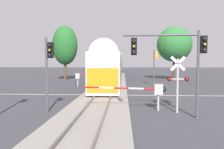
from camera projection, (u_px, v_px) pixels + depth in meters
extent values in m
plane|color=#3D3D42|center=(105.00, 95.00, 21.03)|extent=(220.00, 220.00, 0.00)
cube|color=beige|center=(105.00, 95.00, 21.03)|extent=(44.00, 0.20, 0.01)
cube|color=gray|center=(105.00, 94.00, 21.03)|extent=(4.40, 80.00, 0.18)
cube|color=#56514C|center=(98.00, 92.00, 21.06)|extent=(0.10, 80.00, 0.14)
cube|color=#56514C|center=(112.00, 93.00, 20.98)|extent=(0.10, 80.00, 0.14)
cube|color=silver|center=(109.00, 70.00, 26.94)|extent=(3.00, 17.29, 3.90)
cube|color=orange|center=(103.00, 80.00, 18.34)|extent=(2.76, 0.08, 2.15)
cylinder|color=silver|center=(109.00, 56.00, 26.83)|extent=(2.76, 15.56, 2.76)
sphere|color=#F4F2CC|center=(97.00, 88.00, 18.39)|extent=(0.24, 0.24, 0.24)
sphere|color=#F4F2CC|center=(108.00, 88.00, 18.34)|extent=(0.24, 0.24, 0.24)
cube|color=#B7BCC6|center=(115.00, 65.00, 47.06)|extent=(3.00, 21.32, 4.60)
cube|color=black|center=(122.00, 64.00, 46.97)|extent=(0.04, 19.19, 0.90)
cube|color=#193899|center=(122.00, 70.00, 47.05)|extent=(0.04, 19.61, 0.36)
cube|color=#B7BCC6|center=(118.00, 64.00, 69.21)|extent=(3.00, 21.32, 4.60)
cube|color=black|center=(122.00, 63.00, 69.12)|extent=(0.04, 19.19, 0.90)
cube|color=#193899|center=(122.00, 68.00, 69.20)|extent=(0.04, 19.61, 0.36)
cylinder|color=#B7B7BC|center=(158.00, 103.00, 14.25)|extent=(0.14, 0.14, 1.10)
cube|color=#B7B7BC|center=(158.00, 89.00, 14.20)|extent=(0.56, 0.40, 0.70)
sphere|color=black|center=(164.00, 89.00, 14.18)|extent=(0.36, 0.36, 0.36)
cylinder|color=red|center=(151.00, 89.00, 14.23)|extent=(1.00, 0.12, 0.14)
cylinder|color=white|center=(136.00, 89.00, 14.28)|extent=(1.00, 0.12, 0.14)
cylinder|color=red|center=(121.00, 88.00, 14.33)|extent=(1.00, 0.12, 0.14)
cylinder|color=white|center=(107.00, 88.00, 14.38)|extent=(1.00, 0.12, 0.14)
cylinder|color=red|center=(92.00, 87.00, 14.43)|extent=(1.00, 0.12, 0.14)
sphere|color=red|center=(85.00, 87.00, 14.45)|extent=(0.14, 0.14, 0.14)
cylinder|color=#B2B2B7|center=(177.00, 86.00, 13.55)|extent=(0.14, 0.14, 3.55)
cube|color=white|center=(178.00, 63.00, 13.45)|extent=(0.98, 0.05, 0.98)
cube|color=white|center=(178.00, 63.00, 13.45)|extent=(0.98, 0.05, 0.98)
cube|color=#B2B2B7|center=(178.00, 79.00, 13.53)|extent=(1.10, 0.08, 0.08)
cylinder|color=black|center=(169.00, 79.00, 13.45)|extent=(0.26, 0.18, 0.26)
cylinder|color=black|center=(187.00, 79.00, 13.40)|extent=(0.26, 0.18, 0.26)
sphere|color=red|center=(170.00, 79.00, 13.35)|extent=(0.20, 0.20, 0.20)
sphere|color=red|center=(187.00, 79.00, 13.30)|extent=(0.20, 0.20, 0.20)
cone|color=black|center=(178.00, 56.00, 13.44)|extent=(0.28, 0.28, 0.22)
cylinder|color=#B7B7BC|center=(78.00, 83.00, 27.75)|extent=(0.14, 0.14, 1.10)
cube|color=#B7B7BC|center=(78.00, 76.00, 27.69)|extent=(0.56, 0.40, 0.70)
sphere|color=black|center=(75.00, 76.00, 27.71)|extent=(0.36, 0.36, 0.36)
cylinder|color=red|center=(82.00, 76.00, 27.66)|extent=(1.03, 0.12, 0.20)
cylinder|color=white|center=(89.00, 75.00, 27.61)|extent=(1.03, 0.12, 0.20)
cylinder|color=red|center=(97.00, 75.00, 27.55)|extent=(1.03, 0.12, 0.20)
cylinder|color=white|center=(105.00, 74.00, 27.49)|extent=(1.03, 0.12, 0.20)
cylinder|color=red|center=(113.00, 73.00, 27.43)|extent=(1.03, 0.12, 0.20)
sphere|color=red|center=(117.00, 73.00, 27.40)|extent=(0.14, 0.14, 0.14)
cylinder|color=#4C4C51|center=(47.00, 75.00, 13.57)|extent=(0.16, 0.16, 4.84)
cube|color=black|center=(51.00, 50.00, 13.46)|extent=(0.34, 0.26, 1.00)
sphere|color=#262626|center=(50.00, 45.00, 13.29)|extent=(0.20, 0.20, 0.20)
cylinder|color=black|center=(50.00, 45.00, 13.26)|extent=(0.24, 0.10, 0.24)
sphere|color=yellow|center=(50.00, 50.00, 13.31)|extent=(0.20, 0.20, 0.20)
cylinder|color=black|center=(50.00, 50.00, 13.28)|extent=(0.24, 0.10, 0.24)
sphere|color=#262626|center=(50.00, 55.00, 13.33)|extent=(0.20, 0.20, 0.20)
cylinder|color=black|center=(50.00, 55.00, 13.30)|extent=(0.24, 0.10, 0.24)
cylinder|color=#4C4C51|center=(198.00, 75.00, 12.19)|extent=(0.16, 0.16, 5.09)
cube|color=black|center=(204.00, 45.00, 12.07)|extent=(0.34, 0.26, 1.00)
sphere|color=#262626|center=(205.00, 39.00, 11.90)|extent=(0.20, 0.20, 0.20)
cylinder|color=black|center=(205.00, 39.00, 11.87)|extent=(0.24, 0.10, 0.24)
sphere|color=yellow|center=(205.00, 44.00, 11.92)|extent=(0.20, 0.20, 0.20)
cylinder|color=black|center=(205.00, 44.00, 11.89)|extent=(0.24, 0.10, 0.24)
sphere|color=#262626|center=(204.00, 50.00, 11.94)|extent=(0.20, 0.20, 0.20)
cylinder|color=black|center=(205.00, 50.00, 11.91)|extent=(0.24, 0.10, 0.24)
cylinder|color=#4C4C51|center=(160.00, 35.00, 12.17)|extent=(4.35, 0.12, 0.12)
cube|color=black|center=(134.00, 47.00, 12.29)|extent=(0.34, 0.26, 1.00)
sphere|color=#262626|center=(134.00, 41.00, 12.12)|extent=(0.20, 0.20, 0.20)
cylinder|color=black|center=(134.00, 41.00, 12.09)|extent=(0.24, 0.10, 0.24)
sphere|color=yellow|center=(134.00, 46.00, 12.14)|extent=(0.20, 0.20, 0.20)
cylinder|color=black|center=(134.00, 46.00, 12.11)|extent=(0.24, 0.10, 0.24)
sphere|color=#262626|center=(134.00, 52.00, 12.16)|extent=(0.20, 0.20, 0.20)
cylinder|color=black|center=(134.00, 52.00, 12.13)|extent=(0.24, 0.10, 0.24)
cylinder|color=#4C4C51|center=(154.00, 68.00, 29.02)|extent=(0.16, 0.16, 5.02)
cube|color=gold|center=(156.00, 55.00, 28.91)|extent=(0.34, 0.26, 1.00)
sphere|color=#262626|center=(156.00, 53.00, 28.74)|extent=(0.20, 0.20, 0.20)
cylinder|color=gold|center=(156.00, 53.00, 28.71)|extent=(0.24, 0.10, 0.24)
sphere|color=yellow|center=(156.00, 55.00, 28.76)|extent=(0.20, 0.20, 0.20)
cylinder|color=gold|center=(156.00, 55.00, 28.73)|extent=(0.24, 0.10, 0.24)
sphere|color=#262626|center=(156.00, 58.00, 28.78)|extent=(0.20, 0.20, 0.20)
cylinder|color=gold|center=(156.00, 58.00, 28.75)|extent=(0.24, 0.10, 0.24)
cylinder|color=#4C3828|center=(174.00, 69.00, 38.81)|extent=(0.47, 0.47, 4.14)
ellipsoid|color=#2D7533|center=(174.00, 44.00, 38.55)|extent=(6.31, 6.31, 6.39)
cylinder|color=brown|center=(65.00, 70.00, 38.27)|extent=(0.46, 0.46, 3.65)
ellipsoid|color=#236628|center=(65.00, 45.00, 38.01)|extent=(4.50, 4.50, 7.06)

